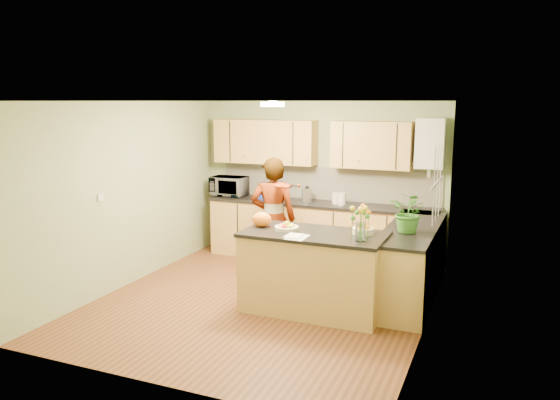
% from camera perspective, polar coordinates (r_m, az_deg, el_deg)
% --- Properties ---
extents(floor, '(4.50, 4.50, 0.00)m').
position_cam_1_polar(floor, '(7.04, -1.72, -10.50)').
color(floor, '#562F18').
rests_on(floor, ground).
extents(ceiling, '(4.00, 4.50, 0.02)m').
position_cam_1_polar(ceiling, '(6.58, -1.84, 10.31)').
color(ceiling, white).
rests_on(ceiling, wall_back).
extents(wall_back, '(4.00, 0.02, 2.50)m').
position_cam_1_polar(wall_back, '(8.77, 4.29, 2.09)').
color(wall_back, gray).
rests_on(wall_back, floor).
extents(wall_front, '(4.00, 0.02, 2.50)m').
position_cam_1_polar(wall_front, '(4.79, -12.97, -5.10)').
color(wall_front, gray).
rests_on(wall_front, floor).
extents(wall_left, '(0.02, 4.50, 2.50)m').
position_cam_1_polar(wall_left, '(7.72, -15.43, 0.63)').
color(wall_left, gray).
rests_on(wall_left, floor).
extents(wall_right, '(0.02, 4.50, 2.50)m').
position_cam_1_polar(wall_right, '(6.16, 15.44, -1.77)').
color(wall_right, gray).
rests_on(wall_right, floor).
extents(back_counter, '(3.64, 0.62, 0.94)m').
position_cam_1_polar(back_counter, '(8.60, 4.22, -3.35)').
color(back_counter, '#B48948').
rests_on(back_counter, floor).
extents(right_counter, '(0.62, 2.24, 0.94)m').
position_cam_1_polar(right_counter, '(7.21, 13.63, -6.34)').
color(right_counter, '#B48948').
rests_on(right_counter, floor).
extents(splashback, '(3.60, 0.02, 0.52)m').
position_cam_1_polar(splashback, '(8.73, 4.87, 1.72)').
color(splashback, silver).
rests_on(splashback, back_counter).
extents(upper_cabinets, '(3.20, 0.34, 0.70)m').
position_cam_1_polar(upper_cabinets, '(8.60, 2.86, 5.97)').
color(upper_cabinets, '#B48948').
rests_on(upper_cabinets, wall_back).
extents(boiler, '(0.40, 0.30, 0.86)m').
position_cam_1_polar(boiler, '(8.17, 15.44, 5.71)').
color(boiler, silver).
rests_on(boiler, wall_back).
extents(window_right, '(0.01, 1.30, 1.05)m').
position_cam_1_polar(window_right, '(6.70, 16.15, 1.75)').
color(window_right, silver).
rests_on(window_right, wall_right).
extents(light_switch, '(0.02, 0.09, 0.09)m').
position_cam_1_polar(light_switch, '(7.25, -18.25, 0.26)').
color(light_switch, silver).
rests_on(light_switch, wall_left).
extents(ceiling_lamp, '(0.30, 0.30, 0.07)m').
position_cam_1_polar(ceiling_lamp, '(6.85, -0.79, 9.99)').
color(ceiling_lamp, '#FFEABF').
rests_on(ceiling_lamp, ceiling).
extents(peninsula_island, '(1.69, 0.87, 0.97)m').
position_cam_1_polar(peninsula_island, '(6.59, 3.53, -7.49)').
color(peninsula_island, '#B48948').
rests_on(peninsula_island, floor).
extents(fruit_dish, '(0.29, 0.29, 0.10)m').
position_cam_1_polar(fruit_dish, '(6.57, 0.69, -2.79)').
color(fruit_dish, beige).
rests_on(fruit_dish, peninsula_island).
extents(orange_bowl, '(0.25, 0.25, 0.14)m').
position_cam_1_polar(orange_bowl, '(6.44, 8.66, -3.00)').
color(orange_bowl, beige).
rests_on(orange_bowl, peninsula_island).
extents(flower_vase, '(0.25, 0.25, 0.46)m').
position_cam_1_polar(flower_vase, '(6.06, 8.43, -1.45)').
color(flower_vase, silver).
rests_on(flower_vase, peninsula_island).
extents(orange_bag, '(0.25, 0.21, 0.18)m').
position_cam_1_polar(orange_bag, '(6.74, -1.91, -2.03)').
color(orange_bag, orange).
rests_on(orange_bag, peninsula_island).
extents(papers, '(0.22, 0.30, 0.01)m').
position_cam_1_polar(papers, '(6.22, 1.80, -3.89)').
color(papers, silver).
rests_on(papers, peninsula_island).
extents(violinist, '(0.73, 0.58, 1.74)m').
position_cam_1_polar(violinist, '(7.65, -0.72, -1.99)').
color(violinist, '#E4A98B').
rests_on(violinist, floor).
extents(violin, '(0.63, 0.55, 0.16)m').
position_cam_1_polar(violin, '(7.27, 0.04, 1.56)').
color(violin, '#551105').
rests_on(violin, violinist).
extents(microwave, '(0.59, 0.41, 0.32)m').
position_cam_1_polar(microwave, '(9.14, -5.35, 1.45)').
color(microwave, silver).
rests_on(microwave, back_counter).
extents(blue_box, '(0.34, 0.26, 0.26)m').
position_cam_1_polar(blue_box, '(8.80, -1.06, 0.96)').
color(blue_box, navy).
rests_on(blue_box, back_counter).
extents(kettle, '(0.15, 0.15, 0.29)m').
position_cam_1_polar(kettle, '(8.56, 2.81, 0.61)').
color(kettle, silver).
rests_on(kettle, back_counter).
extents(jar_cream, '(0.14, 0.14, 0.17)m').
position_cam_1_polar(jar_cream, '(8.43, 5.86, 0.19)').
color(jar_cream, beige).
rests_on(jar_cream, back_counter).
extents(jar_white, '(0.15, 0.15, 0.19)m').
position_cam_1_polar(jar_white, '(8.33, 6.50, 0.12)').
color(jar_white, silver).
rests_on(jar_white, back_counter).
extents(potted_plant, '(0.57, 0.54, 0.50)m').
position_cam_1_polar(potted_plant, '(6.69, 13.40, -1.27)').
color(potted_plant, '#387B29').
rests_on(potted_plant, right_counter).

